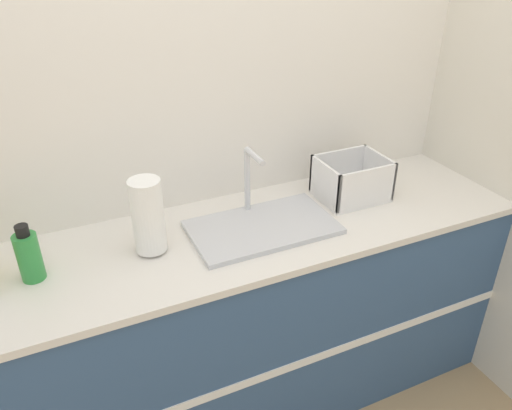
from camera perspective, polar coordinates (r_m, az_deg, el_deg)
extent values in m
cube|color=silver|center=(2.07, -4.74, 10.35)|extent=(4.64, 0.06, 2.60)
cube|color=beige|center=(2.45, 24.92, 10.82)|extent=(0.06, 2.60, 2.60)
cube|color=#33517A|center=(2.24, -0.82, -13.27)|extent=(2.24, 0.60, 0.90)
cube|color=white|center=(2.06, 2.69, -18.32)|extent=(2.24, 0.01, 0.04)
cube|color=silver|center=(1.96, -0.92, -3.18)|extent=(2.27, 0.62, 0.03)
cube|color=silver|center=(1.94, 0.74, -2.55)|extent=(0.56, 0.33, 0.02)
cylinder|color=silver|center=(1.99, -1.01, 2.90)|extent=(0.02, 0.02, 0.26)
cylinder|color=silver|center=(1.88, -0.15, 5.60)|extent=(0.02, 0.14, 0.02)
cylinder|color=#4C4C51|center=(1.86, -11.79, -5.00)|extent=(0.09, 0.09, 0.01)
cylinder|color=white|center=(1.79, -12.25, -1.21)|extent=(0.11, 0.11, 0.28)
cube|color=white|center=(2.21, 10.70, 1.03)|extent=(0.28, 0.23, 0.01)
cube|color=white|center=(2.10, 12.58, 1.92)|extent=(0.28, 0.01, 0.17)
cube|color=white|center=(2.25, 9.37, 4.25)|extent=(0.28, 0.01, 0.17)
cube|color=white|center=(2.10, 7.87, 2.48)|extent=(0.01, 0.23, 0.17)
cube|color=white|center=(2.25, 13.76, 3.73)|extent=(0.01, 0.23, 0.17)
cylinder|color=#2D8C3D|center=(1.81, -24.49, -5.46)|extent=(0.08, 0.08, 0.17)
cylinder|color=black|center=(1.76, -25.18, -2.68)|extent=(0.04, 0.04, 0.04)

